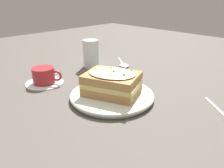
# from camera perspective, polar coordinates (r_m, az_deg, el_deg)

# --- Properties ---
(ground_plane) EXTENTS (2.40, 2.40, 0.00)m
(ground_plane) POSITION_cam_1_polar(r_m,az_deg,el_deg) (0.62, -0.11, -5.14)
(ground_plane) COLOR #514C47
(dinner_plate) EXTENTS (0.25, 0.25, 0.02)m
(dinner_plate) POSITION_cam_1_polar(r_m,az_deg,el_deg) (0.64, 0.00, -2.95)
(dinner_plate) COLOR silver
(dinner_plate) RESTS_ON ground_plane
(sandwich) EXTENTS (0.19, 0.16, 0.07)m
(sandwich) POSITION_cam_1_polar(r_m,az_deg,el_deg) (0.63, -0.03, 0.34)
(sandwich) COLOR #B2844C
(sandwich) RESTS_ON dinner_plate
(teacup_with_saucer) EXTENTS (0.13, 0.13, 0.06)m
(teacup_with_saucer) POSITION_cam_1_polar(r_m,az_deg,el_deg) (0.78, -17.30, 1.84)
(teacup_with_saucer) COLOR white
(teacup_with_saucer) RESTS_ON ground_plane
(water_glass) EXTENTS (0.07, 0.07, 0.11)m
(water_glass) POSITION_cam_1_polar(r_m,az_deg,el_deg) (0.91, -5.52, 7.91)
(water_glass) COLOR silver
(water_glass) RESTS_ON ground_plane
(spoon) EXTENTS (0.15, 0.11, 0.01)m
(spoon) POSITION_cam_1_polar(r_m,az_deg,el_deg) (0.93, 3.10, 5.04)
(spoon) COLOR silver
(spoon) RESTS_ON ground_plane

